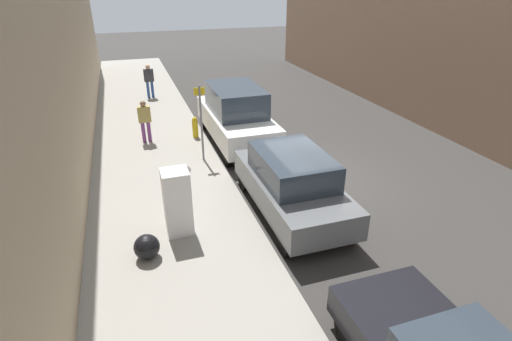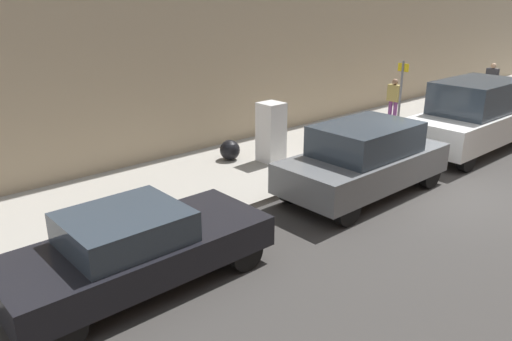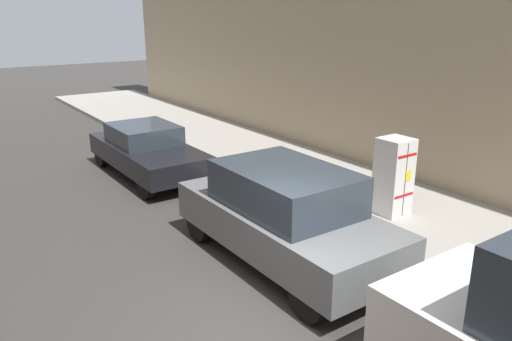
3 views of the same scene
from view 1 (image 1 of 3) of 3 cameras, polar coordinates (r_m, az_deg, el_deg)
ground_plane at (r=12.79m, az=8.10°, el=-1.34°), size 80.00×80.00×0.00m
sidewalk_slab at (r=11.64m, az=-12.67°, el=-4.27°), size 4.17×44.00×0.15m
building_facade_near at (r=10.41m, az=-32.47°, el=16.29°), size 1.77×39.60×9.50m
discarded_refrigerator at (r=9.72m, az=-11.18°, el=-4.46°), size 0.63×0.63×1.66m
manhole_cover at (r=13.17m, az=-10.78°, el=0.05°), size 0.70×0.70×0.02m
street_sign_post at (r=13.31m, az=-7.84°, el=7.23°), size 0.36×0.07×2.58m
fire_hydrant at (r=15.72m, az=-8.70°, el=6.18°), size 0.22×0.22×0.81m
trash_bag at (r=9.31m, az=-15.33°, el=-10.48°), size 0.57×0.57×0.57m
pedestrian_walking_far at (r=15.47m, az=-15.61°, el=7.14°), size 0.46×0.22×1.60m
pedestrian_standing_near at (r=21.53m, az=-15.04°, el=12.56°), size 0.48×0.22×1.68m
parked_suv_gray at (r=10.60m, az=5.14°, el=-1.77°), size 1.91×4.45×1.75m
parked_van_white at (r=15.26m, az=-2.88°, el=7.91°), size 2.00×5.16×2.17m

